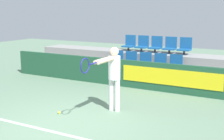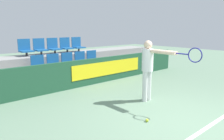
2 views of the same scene
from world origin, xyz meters
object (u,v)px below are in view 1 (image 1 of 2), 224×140
at_px(stadium_chair_7, 156,45).
at_px(stadium_chair_8, 170,46).
at_px(stadium_chair_0, 116,60).
at_px(tennis_player, 113,73).
at_px(stadium_chair_1, 130,61).
at_px(stadium_chair_5, 129,44).
at_px(stadium_chair_6, 142,45).
at_px(stadium_chair_2, 144,62).
at_px(stadium_chair_3, 159,64).
at_px(tennis_ball, 59,113).
at_px(stadium_chair_4, 175,65).
at_px(stadium_chair_9, 185,47).

xyz_separation_m(stadium_chair_7, stadium_chair_8, (0.53, 0.00, 0.00)).
xyz_separation_m(stadium_chair_0, tennis_player, (1.57, -3.12, 0.25)).
xyz_separation_m(stadium_chair_1, stadium_chair_5, (-0.53, 1.03, 0.47)).
relative_size(stadium_chair_1, stadium_chair_6, 1.00).
relative_size(stadium_chair_2, stadium_chair_6, 1.00).
xyz_separation_m(stadium_chair_0, stadium_chair_6, (0.53, 1.03, 0.47)).
bearing_deg(stadium_chair_3, stadium_chair_0, 180.00).
height_order(stadium_chair_1, stadium_chair_5, stadium_chair_5).
relative_size(stadium_chair_0, stadium_chair_1, 1.00).
distance_m(stadium_chair_2, stadium_chair_6, 1.25).
xyz_separation_m(stadium_chair_7, tennis_ball, (-0.52, -4.93, -1.15)).
height_order(stadium_chair_1, stadium_chair_7, stadium_chair_7).
bearing_deg(stadium_chair_5, stadium_chair_6, 0.00).
xyz_separation_m(stadium_chair_4, tennis_player, (-0.55, -3.12, 0.25)).
bearing_deg(stadium_chair_6, stadium_chair_0, -117.17).
height_order(stadium_chair_1, stadium_chair_4, same).
xyz_separation_m(stadium_chair_3, stadium_chair_5, (-1.59, 1.03, 0.47)).
relative_size(stadium_chair_8, tennis_player, 0.37).
distance_m(stadium_chair_4, stadium_chair_7, 1.55).
height_order(stadium_chair_0, stadium_chair_5, stadium_chair_5).
xyz_separation_m(stadium_chair_1, tennis_player, (1.04, -3.12, 0.25)).
xyz_separation_m(stadium_chair_0, stadium_chair_1, (0.53, 0.00, 0.00)).
distance_m(stadium_chair_0, tennis_player, 3.50).
distance_m(stadium_chair_1, stadium_chair_7, 1.25).
height_order(stadium_chair_1, stadium_chair_3, same).
bearing_deg(stadium_chair_1, stadium_chair_2, 0.00).
distance_m(stadium_chair_6, tennis_ball, 5.06).
relative_size(stadium_chair_5, stadium_chair_6, 1.00).
bearing_deg(tennis_ball, tennis_player, 36.92).
xyz_separation_m(stadium_chair_5, stadium_chair_6, (0.53, 0.00, 0.00)).
xyz_separation_m(stadium_chair_0, stadium_chair_3, (1.59, 0.00, 0.00)).
height_order(stadium_chair_9, tennis_ball, stadium_chair_9).
xyz_separation_m(stadium_chair_1, stadium_chair_3, (1.06, 0.00, 0.00)).
distance_m(stadium_chair_1, stadium_chair_5, 1.25).
bearing_deg(stadium_chair_5, stadium_chair_2, -44.25).
relative_size(stadium_chair_6, stadium_chair_9, 1.00).
bearing_deg(tennis_ball, stadium_chair_5, 96.22).
xyz_separation_m(stadium_chair_0, stadium_chair_7, (1.06, 1.03, 0.47)).
distance_m(stadium_chair_9, tennis_ball, 5.30).
xyz_separation_m(stadium_chair_3, stadium_chair_8, (0.00, 1.03, 0.47)).
bearing_deg(tennis_player, stadium_chair_6, 103.99).
height_order(stadium_chair_5, stadium_chair_6, same).
xyz_separation_m(stadium_chair_4, stadium_chair_7, (-1.06, 1.03, 0.47)).
bearing_deg(tennis_ball, stadium_chair_9, 72.23).
relative_size(stadium_chair_3, stadium_chair_7, 1.00).
bearing_deg(stadium_chair_9, stadium_chair_6, 180.00).
bearing_deg(stadium_chair_3, stadium_chair_2, 180.00).
relative_size(stadium_chair_0, tennis_ball, 8.76).
bearing_deg(stadium_chair_1, stadium_chair_8, 44.25).
height_order(stadium_chair_7, tennis_player, tennis_player).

